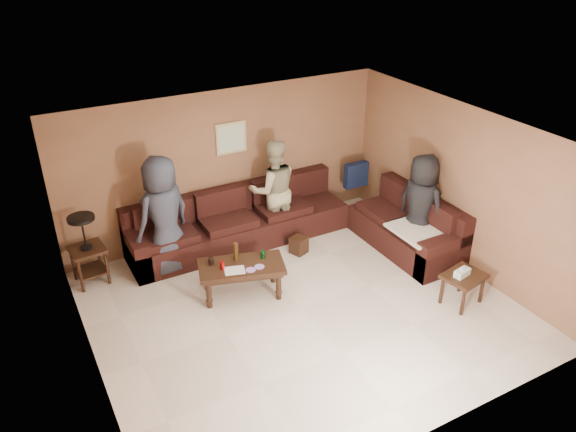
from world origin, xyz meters
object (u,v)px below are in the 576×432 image
object	(u,v)px
end_table_left	(87,249)
side_table_right	(463,279)
sectional_sofa	(299,228)
waste_bin	(299,245)
person_left	(164,216)
coffee_table	(241,269)
person_right	(420,206)
person_middle	(273,190)

from	to	relation	value
end_table_left	side_table_right	distance (m)	5.39
sectional_sofa	side_table_right	distance (m)	2.76
end_table_left	waste_bin	distance (m)	3.24
person_left	sectional_sofa	bearing A→B (deg)	149.05
coffee_table	person_right	xyz separation A→B (m)	(2.95, -0.31, 0.42)
side_table_right	person_left	world-z (taller)	person_left
person_left	person_middle	bearing A→B (deg)	162.39
sectional_sofa	person_middle	world-z (taller)	person_middle
end_table_left	waste_bin	world-z (taller)	end_table_left
person_left	person_right	distance (m)	3.94
person_left	person_right	bearing A→B (deg)	136.56
sectional_sofa	coffee_table	size ratio (longest dim) A/B	3.51
waste_bin	person_right	size ratio (longest dim) A/B	0.17
person_left	person_middle	distance (m)	1.90
coffee_table	waste_bin	size ratio (longest dim) A/B	4.72
sectional_sofa	person_left	size ratio (longest dim) A/B	2.50
sectional_sofa	side_table_right	bearing A→B (deg)	-63.80
person_middle	person_right	bearing A→B (deg)	148.40
side_table_right	waste_bin	xyz separation A→B (m)	(-1.34, 2.26, -0.26)
coffee_table	end_table_left	bearing A→B (deg)	143.29
person_middle	person_right	world-z (taller)	person_middle
side_table_right	person_middle	bearing A→B (deg)	115.80
end_table_left	waste_bin	size ratio (longest dim) A/B	3.90
sectional_sofa	person_right	xyz separation A→B (m)	(1.55, -1.12, 0.52)
coffee_table	person_left	world-z (taller)	person_left
person_left	person_middle	size ratio (longest dim) A/B	1.08
person_right	sectional_sofa	bearing A→B (deg)	42.14
end_table_left	person_right	size ratio (longest dim) A/B	0.65
person_right	person_left	bearing A→B (deg)	56.13
side_table_right	person_right	bearing A→B (deg)	76.32
side_table_right	sectional_sofa	bearing A→B (deg)	116.20
side_table_right	person_right	size ratio (longest dim) A/B	0.38
person_middle	coffee_table	bearing A→B (deg)	57.99
waste_bin	person_right	xyz separation A→B (m)	(1.67, -0.90, 0.71)
side_table_right	waste_bin	size ratio (longest dim) A/B	2.29
sectional_sofa	person_left	world-z (taller)	person_left
waste_bin	coffee_table	bearing A→B (deg)	-155.17
side_table_right	person_right	xyz separation A→B (m)	(0.33, 1.36, 0.45)
sectional_sofa	coffee_table	world-z (taller)	sectional_sofa
sectional_sofa	end_table_left	size ratio (longest dim) A/B	4.24
coffee_table	sectional_sofa	bearing A→B (deg)	30.05
sectional_sofa	waste_bin	xyz separation A→B (m)	(-0.12, -0.22, -0.19)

